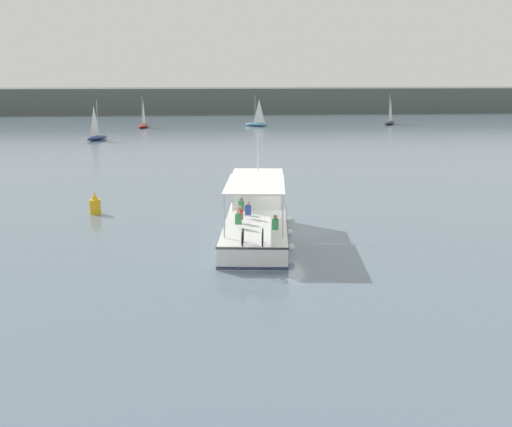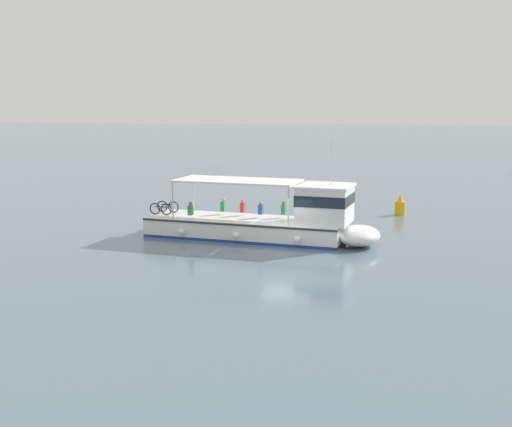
% 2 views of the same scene
% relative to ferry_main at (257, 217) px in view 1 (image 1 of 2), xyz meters
% --- Properties ---
extents(ground_plane, '(400.00, 400.00, 0.00)m').
position_rel_ferry_main_xyz_m(ground_plane, '(1.58, 0.97, -1.02)').
color(ground_plane, slate).
extents(distant_shoreline, '(400.00, 28.00, 5.86)m').
position_rel_ferry_main_xyz_m(distant_shoreline, '(1.58, 136.29, 1.91)').
color(distant_shoreline, '#515B56').
rests_on(distant_shoreline, ground).
extents(ferry_main, '(4.78, 13.03, 5.32)m').
position_rel_ferry_main_xyz_m(ferry_main, '(0.00, 0.00, 0.00)').
color(ferry_main, white).
rests_on(ferry_main, ground).
extents(sailboat_horizon_east, '(2.38, 4.99, 5.40)m').
position_rel_ferry_main_xyz_m(sailboat_horizon_east, '(-10.66, 81.54, -0.48)').
color(sailboat_horizon_east, maroon).
rests_on(sailboat_horizon_east, ground).
extents(sailboat_near_starboard, '(3.26, 4.95, 5.40)m').
position_rel_ferry_main_xyz_m(sailboat_near_starboard, '(-15.71, 58.96, -0.48)').
color(sailboat_near_starboard, navy).
rests_on(sailboat_near_starboard, ground).
extents(sailboat_off_bow, '(3.78, 4.79, 5.40)m').
position_rel_ferry_main_xyz_m(sailboat_off_bow, '(33.51, 84.87, -0.48)').
color(sailboat_off_bow, '#232328').
rests_on(sailboat_off_bow, ground).
extents(sailboat_off_stern, '(4.55, 4.20, 5.40)m').
position_rel_ferry_main_xyz_m(sailboat_off_stern, '(8.99, 83.18, -0.48)').
color(sailboat_off_stern, teal).
rests_on(sailboat_off_stern, ground).
extents(channel_buoy, '(0.70, 0.70, 1.40)m').
position_rel_ferry_main_xyz_m(channel_buoy, '(-9.51, 6.88, -0.45)').
color(channel_buoy, gold).
rests_on(channel_buoy, ground).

